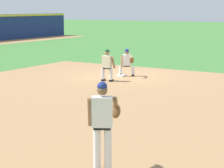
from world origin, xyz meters
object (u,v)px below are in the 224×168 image
(baserunner, at_px, (107,64))
(baseball, at_px, (116,105))
(first_base_bag, at_px, (121,75))
(pitcher, at_px, (103,121))
(first_baseman, at_px, (127,61))

(baserunner, bearing_deg, baseball, -144.72)
(first_base_bag, height_order, pitcher, pitcher)
(baseball, xyz_separation_m, first_baseman, (5.90, 2.88, 0.69))
(first_baseman, bearing_deg, first_base_bag, 125.35)
(first_base_bag, distance_m, pitcher, 12.48)
(first_baseman, bearing_deg, baserunner, 177.37)
(pitcher, bearing_deg, baserunner, 31.36)
(baseball, height_order, baserunner, baserunner)
(baseball, distance_m, baserunner, 5.18)
(baseball, distance_m, pitcher, 6.00)
(first_base_bag, relative_size, first_baseman, 0.28)
(first_base_bag, xyz_separation_m, first_baseman, (0.16, -0.23, 0.69))
(first_base_bag, relative_size, baseball, 5.14)
(baseball, relative_size, baserunner, 0.05)
(baserunner, bearing_deg, first_baseman, -2.63)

